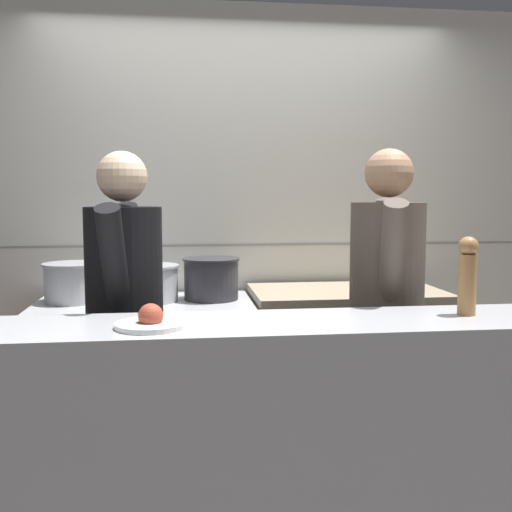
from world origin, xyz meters
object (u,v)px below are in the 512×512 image
plated_dish_main (151,322)px  pepper_mill (468,274)px  stock_pot (73,281)px  sauce_pot (151,282)px  chef_sous (386,310)px  braising_pot (211,278)px  oven_range (146,379)px  chef_head_cook (125,319)px

plated_dish_main → pepper_mill: bearing=3.5°
stock_pot → sauce_pot: size_ratio=1.07×
plated_dish_main → sauce_pot: bearing=92.6°
pepper_mill → chef_sous: chef_sous is taller
braising_pot → oven_range: bearing=-175.1°
sauce_pot → chef_sous: 1.29m
pepper_mill → chef_head_cook: 1.44m
oven_range → sauce_pot: size_ratio=3.85×
sauce_pot → stock_pot: bearing=174.8°
sauce_pot → plated_dish_main: plated_dish_main is taller
oven_range → plated_dish_main: size_ratio=4.77×
braising_pot → chef_sous: chef_sous is taller
oven_range → chef_head_cook: bearing=-93.8°
stock_pot → braising_pot: bearing=-1.0°
sauce_pot → chef_head_cook: 0.66m
plated_dish_main → chef_sous: 1.20m
braising_pot → chef_sous: 1.04m
oven_range → braising_pot: size_ratio=3.68×
oven_range → sauce_pot: bearing=9.6°
sauce_pot → braising_pot: (0.33, 0.03, 0.02)m
oven_range → braising_pot: bearing=4.9°
plated_dish_main → chef_head_cook: bearing=103.4°
oven_range → plated_dish_main: bearing=-85.5°
oven_range → stock_pot: stock_pot is taller
oven_range → braising_pot: 0.67m
plated_dish_main → pepper_mill: pepper_mill is taller
oven_range → plated_dish_main: 1.38m
pepper_mill → chef_sous: (-0.13, 0.51, -0.23)m
oven_range → stock_pot: bearing=173.2°
chef_head_cook → chef_sous: size_ratio=0.99×
sauce_pot → chef_head_cook: size_ratio=0.19×
braising_pot → plated_dish_main: size_ratio=1.30×
chef_sous → braising_pot: bearing=151.9°
stock_pot → pepper_mill: pepper_mill is taller
braising_pot → chef_head_cook: chef_head_cook is taller
oven_range → pepper_mill: bearing=-42.7°
braising_pot → chef_head_cook: size_ratio=0.19×
chef_head_cook → chef_sous: (1.18, -0.01, 0.01)m
plated_dish_main → pepper_mill: size_ratio=0.83×
plated_dish_main → chef_sous: chef_sous is taller
stock_pot → chef_sous: 1.68m
plated_dish_main → chef_sous: bearing=29.3°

